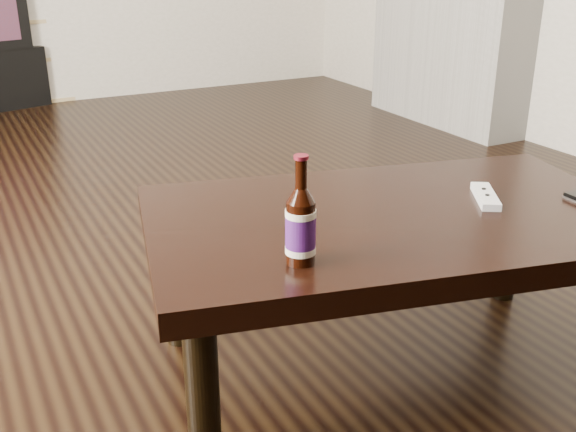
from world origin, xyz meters
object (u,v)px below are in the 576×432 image
bookshelf (44,16)px  coffee_table (393,234)px  remote (485,196)px  beer_bottle (301,226)px

bookshelf → coffee_table: 4.10m
bookshelf → remote: bearing=-89.4°
beer_bottle → remote: 0.63m
bookshelf → coffee_table: size_ratio=0.85×
beer_bottle → bookshelf: bearing=87.7°
bookshelf → remote: bookshelf is taller
coffee_table → bookshelf: bearing=92.5°
bookshelf → beer_bottle: (-0.17, -4.24, -0.05)m
coffee_table → beer_bottle: bearing=-157.6°
coffee_table → remote: size_ratio=7.91×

